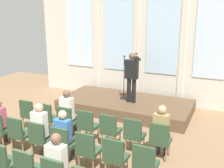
{
  "coord_description": "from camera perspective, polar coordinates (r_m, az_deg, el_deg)",
  "views": [
    {
      "loc": [
        3.36,
        -3.66,
        3.45
      ],
      "look_at": [
        0.08,
        3.43,
        1.31
      ],
      "focal_mm": 43.31,
      "sensor_mm": 36.0,
      "label": 1
    }
  ],
  "objects": [
    {
      "name": "chair_r1_c5",
      "position": [
        5.81,
        0.64,
        -14.79
      ],
      "size": [
        0.46,
        0.44,
        0.94
      ],
      "color": "olive",
      "rests_on": "ground"
    },
    {
      "name": "chair_r0_c2",
      "position": [
        7.57,
        -9.54,
        -7.53
      ],
      "size": [
        0.46,
        0.44,
        0.94
      ],
      "color": "olive",
      "rests_on": "ground"
    },
    {
      "name": "chair_r2_c2",
      "position": [
        6.04,
        -22.03,
        -14.72
      ],
      "size": [
        0.46,
        0.44,
        0.94
      ],
      "color": "olive",
      "rests_on": "ground"
    },
    {
      "name": "audience_r0_c6",
      "position": [
        6.55,
        10.39,
        -9.32
      ],
      "size": [
        0.36,
        0.39,
        1.35
      ],
      "color": "#2D2D33",
      "rests_on": "ground"
    },
    {
      "name": "rear_partition",
      "position": [
        10.39,
        6.06,
        7.76
      ],
      "size": [
        8.72,
        0.14,
        4.06
      ],
      "color": "beige",
      "rests_on": "ground"
    },
    {
      "name": "audience_r0_c2",
      "position": [
        7.54,
        -9.28,
        -5.72
      ],
      "size": [
        0.36,
        0.39,
        1.38
      ],
      "color": "#2D2D33",
      "rests_on": "ground"
    },
    {
      "name": "chair_r2_c3",
      "position": [
        5.63,
        -17.24,
        -16.6
      ],
      "size": [
        0.46,
        0.44,
        0.94
      ],
      "color": "olive",
      "rests_on": "ground"
    },
    {
      "name": "audience_r1_c0",
      "position": [
        7.59,
        -22.41,
        -6.98
      ],
      "size": [
        0.36,
        0.39,
        1.29
      ],
      "color": "#2D2D33",
      "rests_on": "ground"
    },
    {
      "name": "audience_r2_c4",
      "position": [
        5.2,
        -11.23,
        -16.17
      ],
      "size": [
        0.36,
        0.39,
        1.37
      ],
      "color": "#2D2D33",
      "rests_on": "ground"
    },
    {
      "name": "audience_r1_c2",
      "position": [
        6.72,
        -14.71,
        -8.82
      ],
      "size": [
        0.36,
        0.39,
        1.37
      ],
      "color": "#2D2D33",
      "rests_on": "ground"
    },
    {
      "name": "chair_r0_c0",
      "position": [
        8.34,
        -17.05,
        -5.83
      ],
      "size": [
        0.46,
        0.44,
        0.94
      ],
      "color": "olive",
      "rests_on": "ground"
    },
    {
      "name": "audience_r1_c3",
      "position": [
        6.36,
        -10.02,
        -10.28
      ],
      "size": [
        0.36,
        0.39,
        1.3
      ],
      "color": "#2D2D33",
      "rests_on": "ground"
    },
    {
      "name": "chair_r1_c3",
      "position": [
        6.39,
        -10.37,
        -12.08
      ],
      "size": [
        0.46,
        0.44,
        0.94
      ],
      "color": "olive",
      "rests_on": "ground"
    },
    {
      "name": "chair_r0_c1",
      "position": [
        7.93,
        -13.48,
        -6.65
      ],
      "size": [
        0.46,
        0.44,
        0.94
      ],
      "color": "olive",
      "rests_on": "ground"
    },
    {
      "name": "chair_r0_c3",
      "position": [
        7.24,
        -5.21,
        -8.46
      ],
      "size": [
        0.46,
        0.44,
        0.94
      ],
      "color": "olive",
      "rests_on": "ground"
    },
    {
      "name": "mic_stand",
      "position": [
        9.6,
        2.52,
        -1.14
      ],
      "size": [
        0.28,
        0.28,
        1.55
      ],
      "color": "black",
      "rests_on": "stage_platform"
    },
    {
      "name": "chair_r0_c5",
      "position": [
        6.74,
        4.65,
        -10.35
      ],
      "size": [
        0.46,
        0.44,
        0.94
      ],
      "color": "olive",
      "rests_on": "ground"
    },
    {
      "name": "speaker",
      "position": [
        9.07,
        4.19,
        2.13
      ],
      "size": [
        0.5,
        0.69,
        1.7
      ],
      "color": "black",
      "rests_on": "stage_platform"
    },
    {
      "name": "chair_r1_c1",
      "position": [
        7.16,
        -19.11,
        -9.57
      ],
      "size": [
        0.46,
        0.44,
        0.94
      ],
      "color": "olive",
      "rests_on": "ground"
    },
    {
      "name": "chair_r0_c4",
      "position": [
        6.96,
        -0.47,
        -9.4
      ],
      "size": [
        0.46,
        0.44,
        0.94
      ],
      "color": "olive",
      "rests_on": "ground"
    },
    {
      "name": "chair_r1_c6",
      "position": [
        5.61,
        6.99,
        -16.1
      ],
      "size": [
        0.46,
        0.44,
        0.94
      ],
      "color": "olive",
      "rests_on": "ground"
    },
    {
      "name": "chair_r0_c6",
      "position": [
        6.57,
        10.12,
        -11.27
      ],
      "size": [
        0.46,
        0.44,
        0.94
      ],
      "color": "olive",
      "rests_on": "ground"
    },
    {
      "name": "chair_r1_c2",
      "position": [
        6.75,
        -15.01,
        -10.79
      ],
      "size": [
        0.46,
        0.44,
        0.94
      ],
      "color": "olive",
      "rests_on": "ground"
    },
    {
      "name": "stage_platform",
      "position": [
        9.6,
        2.83,
        -4.48
      ],
      "size": [
        4.53,
        2.15,
        0.39
      ],
      "primitive_type": "cube",
      "color": "brown",
      "rests_on": "ground"
    },
    {
      "name": "chair_r1_c4",
      "position": [
        6.07,
        -5.16,
        -13.43
      ],
      "size": [
        0.46,
        0.44,
        0.94
      ],
      "color": "olive",
      "rests_on": "ground"
    }
  ]
}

